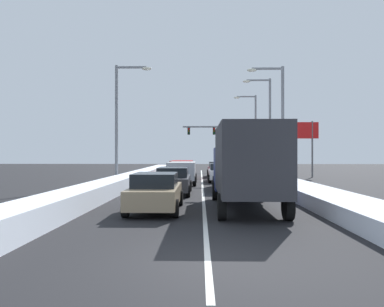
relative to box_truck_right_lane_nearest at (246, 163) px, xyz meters
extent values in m
plane|color=black|center=(-1.70, 9.05, -1.90)|extent=(120.00, 120.00, 0.00)
cube|color=silver|center=(-1.70, 13.13, -1.90)|extent=(0.14, 44.94, 0.01)
cube|color=silver|center=(3.60, 13.13, -1.59)|extent=(2.18, 44.94, 0.62)
cube|color=silver|center=(-7.00, 13.13, -1.50)|extent=(1.53, 44.94, 0.80)
cube|color=navy|center=(0.00, 2.68, -0.34)|extent=(2.35, 2.20, 2.00)
cube|color=#333338|center=(0.00, -0.92, 0.16)|extent=(2.35, 5.00, 2.60)
cylinder|color=black|center=(-1.12, 2.98, -1.44)|extent=(0.28, 0.92, 0.92)
cylinder|color=black|center=(1.13, 2.98, -1.44)|extent=(0.28, 0.92, 0.92)
cylinder|color=black|center=(-1.12, -2.42, -1.44)|extent=(0.28, 0.92, 0.92)
cylinder|color=black|center=(1.12, -2.42, -1.44)|extent=(0.28, 0.92, 0.92)
cube|color=slate|center=(0.09, 8.63, -0.86)|extent=(1.95, 4.90, 1.25)
cube|color=black|center=(0.09, 6.22, -0.58)|extent=(1.56, 0.06, 0.55)
cube|color=red|center=(-0.69, 6.23, -0.96)|extent=(0.20, 0.08, 0.28)
cube|color=red|center=(0.87, 6.23, -0.96)|extent=(0.20, 0.08, 0.28)
cylinder|color=black|center=(-0.86, 10.33, -1.53)|extent=(0.25, 0.74, 0.74)
cylinder|color=black|center=(1.05, 10.33, -1.53)|extent=(0.25, 0.74, 0.74)
cylinder|color=black|center=(-0.86, 6.93, -1.53)|extent=(0.25, 0.74, 0.74)
cylinder|color=black|center=(1.05, 6.93, -1.53)|extent=(0.25, 0.74, 0.74)
cube|color=silver|center=(-0.23, 14.82, -1.27)|extent=(1.82, 4.50, 0.70)
cube|color=black|center=(-0.23, 14.67, -0.67)|extent=(1.64, 2.20, 0.55)
cube|color=red|center=(-0.92, 12.62, -1.15)|extent=(0.24, 0.08, 0.14)
cube|color=red|center=(0.46, 12.62, -1.15)|extent=(0.24, 0.08, 0.14)
cylinder|color=black|center=(-1.12, 16.37, -1.57)|extent=(0.22, 0.66, 0.66)
cylinder|color=black|center=(0.66, 16.37, -1.57)|extent=(0.22, 0.66, 0.66)
cylinder|color=black|center=(-1.12, 13.27, -1.57)|extent=(0.22, 0.66, 0.66)
cylinder|color=black|center=(0.66, 13.27, -1.57)|extent=(0.22, 0.66, 0.66)
cube|color=maroon|center=(-0.15, 21.01, -1.27)|extent=(1.82, 4.50, 0.70)
cube|color=black|center=(-0.15, 20.86, -0.67)|extent=(1.64, 2.20, 0.55)
cube|color=red|center=(-0.85, 18.81, -1.15)|extent=(0.24, 0.08, 0.14)
cube|color=red|center=(0.54, 18.81, -1.15)|extent=(0.24, 0.08, 0.14)
cylinder|color=black|center=(-1.04, 22.56, -1.57)|extent=(0.22, 0.66, 0.66)
cylinder|color=black|center=(0.74, 22.56, -1.57)|extent=(0.22, 0.66, 0.66)
cylinder|color=black|center=(-1.04, 19.46, -1.57)|extent=(0.22, 0.66, 0.66)
cylinder|color=black|center=(0.74, 19.46, -1.57)|extent=(0.22, 0.66, 0.66)
cube|color=#937F60|center=(-3.63, -0.43, -1.27)|extent=(1.82, 4.50, 0.70)
cube|color=black|center=(-3.63, -0.58, -0.67)|extent=(1.64, 2.20, 0.55)
cube|color=red|center=(-4.32, -2.63, -1.15)|extent=(0.24, 0.08, 0.14)
cube|color=red|center=(-2.94, -2.63, -1.15)|extent=(0.24, 0.08, 0.14)
cylinder|color=black|center=(-4.52, 1.12, -1.57)|extent=(0.22, 0.66, 0.66)
cylinder|color=black|center=(-2.74, 1.12, -1.57)|extent=(0.22, 0.66, 0.66)
cylinder|color=black|center=(-4.52, -1.98, -1.57)|extent=(0.22, 0.66, 0.66)
cylinder|color=black|center=(-2.74, -1.98, -1.57)|extent=(0.22, 0.66, 0.66)
cube|color=#38383D|center=(-3.38, 5.64, -1.27)|extent=(1.82, 4.50, 0.70)
cube|color=black|center=(-3.38, 5.49, -0.67)|extent=(1.64, 2.20, 0.55)
cube|color=red|center=(-4.08, 3.44, -1.15)|extent=(0.24, 0.08, 0.14)
cube|color=red|center=(-2.69, 3.44, -1.15)|extent=(0.24, 0.08, 0.14)
cylinder|color=black|center=(-4.27, 7.19, -1.57)|extent=(0.22, 0.66, 0.66)
cylinder|color=black|center=(-2.49, 7.19, -1.57)|extent=(0.22, 0.66, 0.66)
cylinder|color=black|center=(-4.27, 4.09, -1.57)|extent=(0.22, 0.66, 0.66)
cylinder|color=black|center=(-2.49, 4.09, -1.57)|extent=(0.22, 0.66, 0.66)
cube|color=#B7BABF|center=(-3.22, 12.26, -0.86)|extent=(1.95, 4.90, 1.25)
cube|color=black|center=(-3.22, 9.85, -0.58)|extent=(1.56, 0.06, 0.55)
cube|color=red|center=(-4.00, 9.86, -0.96)|extent=(0.20, 0.08, 0.28)
cube|color=red|center=(-2.44, 9.86, -0.96)|extent=(0.20, 0.08, 0.28)
cylinder|color=black|center=(-4.18, 13.96, -1.53)|extent=(0.25, 0.74, 0.74)
cylinder|color=black|center=(-2.27, 13.96, -1.53)|extent=(0.25, 0.74, 0.74)
cylinder|color=black|center=(-4.18, 10.56, -1.53)|extent=(0.25, 0.74, 0.74)
cylinder|color=black|center=(-2.27, 10.56, -1.53)|extent=(0.25, 0.74, 0.74)
cube|color=maroon|center=(-3.57, 18.88, -0.86)|extent=(1.95, 4.90, 1.25)
cube|color=black|center=(-3.57, 16.47, -0.58)|extent=(1.56, 0.06, 0.55)
cube|color=red|center=(-4.35, 16.48, -0.96)|extent=(0.20, 0.08, 0.28)
cube|color=red|center=(-2.79, 16.48, -0.96)|extent=(0.20, 0.08, 0.28)
cylinder|color=black|center=(-4.52, 20.58, -1.53)|extent=(0.25, 0.74, 0.74)
cylinder|color=black|center=(-2.61, 20.58, -1.53)|extent=(0.25, 0.74, 0.74)
cylinder|color=black|center=(-4.52, 17.18, -1.53)|extent=(0.25, 0.74, 0.74)
cylinder|color=black|center=(-2.61, 17.18, -1.53)|extent=(0.25, 0.74, 0.74)
cylinder|color=slate|center=(3.20, 33.56, 1.20)|extent=(0.28, 0.28, 6.20)
cube|color=slate|center=(-0.50, 33.56, 4.05)|extent=(7.40, 0.20, 0.20)
cube|color=black|center=(0.00, 33.56, 3.47)|extent=(0.34, 0.34, 0.95)
sphere|color=red|center=(0.00, 33.37, 3.76)|extent=(0.22, 0.22, 0.22)
sphere|color=#593F0C|center=(0.00, 33.37, 3.47)|extent=(0.22, 0.22, 0.22)
sphere|color=#0C3819|center=(0.00, 33.37, 3.19)|extent=(0.22, 0.22, 0.22)
cube|color=black|center=(-3.40, 33.56, 3.47)|extent=(0.34, 0.34, 0.95)
sphere|color=red|center=(-3.40, 33.37, 3.76)|extent=(0.22, 0.22, 0.22)
sphere|color=#593F0C|center=(-3.40, 33.37, 3.47)|extent=(0.22, 0.22, 0.22)
sphere|color=#0C3819|center=(-3.40, 33.37, 3.19)|extent=(0.22, 0.22, 0.22)
cylinder|color=gray|center=(4.04, 11.09, 2.37)|extent=(0.22, 0.22, 8.53)
cube|color=gray|center=(2.94, 11.09, 6.48)|extent=(2.20, 0.14, 0.14)
ellipsoid|color=#EAE5C6|center=(1.84, 11.09, 6.38)|extent=(0.70, 0.36, 0.24)
cylinder|color=gray|center=(4.72, 19.26, 2.80)|extent=(0.22, 0.22, 9.39)
cube|color=gray|center=(3.62, 19.26, 7.34)|extent=(2.20, 0.14, 0.14)
ellipsoid|color=#EAE5C6|center=(2.52, 19.26, 7.24)|extent=(0.70, 0.36, 0.24)
cylinder|color=gray|center=(4.62, 27.43, 2.68)|extent=(0.22, 0.22, 9.16)
cube|color=gray|center=(3.52, 27.43, 7.11)|extent=(2.20, 0.14, 0.14)
ellipsoid|color=#EAE5C6|center=(2.42, 27.43, 7.01)|extent=(0.70, 0.36, 0.24)
cylinder|color=gray|center=(-7.96, 11.31, 2.47)|extent=(0.22, 0.22, 8.74)
cube|color=gray|center=(-6.86, 11.31, 6.68)|extent=(2.20, 0.14, 0.14)
ellipsoid|color=#EAE5C6|center=(-5.76, 11.31, 6.58)|extent=(0.70, 0.36, 0.24)
cylinder|color=#59595B|center=(7.12, 20.69, 0.85)|extent=(0.16, 0.16, 5.50)
cylinder|color=#59595B|center=(9.12, 20.69, 0.85)|extent=(0.16, 0.16, 5.50)
cube|color=red|center=(8.12, 20.69, 2.70)|extent=(3.20, 0.12, 1.60)
camera|label=1|loc=(-1.86, -14.67, 0.35)|focal=33.59mm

